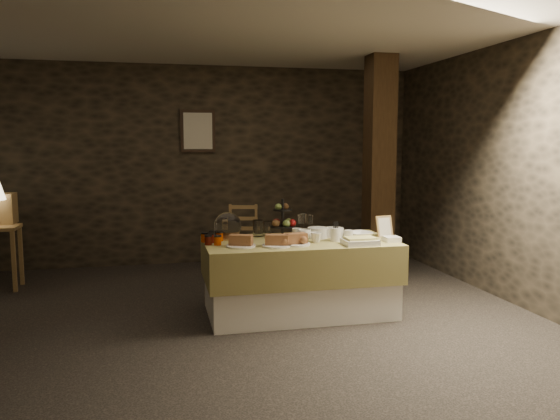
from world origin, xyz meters
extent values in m
cube|color=black|center=(0.00, 0.00, 0.00)|extent=(5.50, 5.00, 0.01)
cube|color=black|center=(0.00, 2.50, 1.30)|extent=(5.50, 0.02, 2.60)
cube|color=black|center=(0.00, -2.50, 1.30)|extent=(5.50, 0.02, 2.60)
cube|color=black|center=(2.75, 0.00, 1.30)|extent=(0.02, 5.00, 2.60)
cube|color=beige|center=(0.00, 0.00, 2.60)|extent=(5.50, 5.00, 0.01)
cube|color=white|center=(0.59, 0.05, 0.33)|extent=(1.69, 0.87, 0.66)
cube|color=olive|center=(0.59, 0.05, 0.52)|extent=(1.75, 0.93, 0.36)
cube|color=olive|center=(-2.20, 1.43, 0.33)|extent=(0.04, 0.04, 0.66)
cube|color=olive|center=(-2.20, 1.74, 0.33)|extent=(0.04, 0.04, 0.66)
cube|color=olive|center=(0.34, 1.88, 0.21)|extent=(0.46, 0.44, 0.05)
cube|color=olive|center=(0.34, 2.04, 0.64)|extent=(0.36, 0.11, 0.37)
cube|color=black|center=(1.87, 1.23, 1.30)|extent=(0.30, 0.30, 2.60)
cube|color=black|center=(-0.15, 2.47, 1.75)|extent=(0.45, 0.03, 0.55)
cube|color=beige|center=(-0.15, 2.45, 1.75)|extent=(0.37, 0.01, 0.47)
cylinder|color=white|center=(0.80, 0.15, 0.74)|extent=(0.19, 0.19, 0.10)
cylinder|color=white|center=(0.97, 0.19, 0.74)|extent=(0.20, 0.20, 0.08)
cylinder|color=white|center=(0.92, -0.05, 0.75)|extent=(0.10, 0.10, 0.12)
imported|color=white|center=(0.63, 0.03, 0.75)|extent=(0.17, 0.17, 0.10)
imported|color=white|center=(0.72, -0.08, 0.74)|extent=(0.13, 0.13, 0.09)
cylinder|color=white|center=(0.60, 0.17, 0.74)|extent=(0.09, 0.09, 0.09)
cylinder|color=white|center=(1.05, -0.02, 0.74)|extent=(0.08, 0.08, 0.09)
imported|color=white|center=(1.18, 0.05, 0.72)|extent=(0.29, 0.29, 0.06)
cylinder|color=olive|center=(-0.04, 0.32, 0.70)|extent=(0.26, 0.26, 0.01)
cylinder|color=brown|center=(-0.04, 0.32, 0.74)|extent=(0.22, 0.22, 0.07)
sphere|color=white|center=(-0.04, 0.32, 0.81)|extent=(0.26, 0.26, 0.26)
cylinder|color=black|center=(0.49, 0.32, 0.88)|extent=(0.03, 0.03, 0.36)
cylinder|color=black|center=(0.49, 0.32, 0.79)|extent=(0.26, 0.26, 0.01)
cylinder|color=black|center=(0.49, 0.32, 0.95)|extent=(0.18, 0.18, 0.01)
sphere|color=olive|center=(0.56, 0.35, 0.83)|extent=(0.07, 0.07, 0.07)
sphere|color=maroon|center=(0.44, 0.36, 0.83)|extent=(0.07, 0.07, 0.07)
sphere|color=olive|center=(0.52, 0.25, 0.83)|extent=(0.07, 0.07, 0.07)
sphere|color=brown|center=(0.42, 0.28, 0.83)|extent=(0.07, 0.07, 0.07)
sphere|color=maroon|center=(0.58, 0.27, 0.83)|extent=(0.07, 0.07, 0.07)
cylinder|color=white|center=(0.02, -0.14, 0.70)|extent=(0.26, 0.26, 0.01)
cube|color=brown|center=(0.02, -0.14, 0.75)|extent=(0.22, 0.16, 0.09)
cylinder|color=white|center=(0.33, -0.19, 0.70)|extent=(0.26, 0.26, 0.01)
cube|color=brown|center=(0.33, -0.19, 0.75)|extent=(0.22, 0.14, 0.09)
cylinder|color=white|center=(0.50, -0.16, 0.70)|extent=(0.26, 0.26, 0.01)
cube|color=brown|center=(0.50, -0.16, 0.75)|extent=(0.21, 0.13, 0.09)
cylinder|color=#59140A|center=(-0.21, 0.11, 0.73)|extent=(0.06, 0.06, 0.07)
cylinder|color=#D64200|center=(-0.17, -0.02, 0.73)|extent=(0.06, 0.06, 0.07)
cylinder|color=#59140A|center=(-0.25, 0.01, 0.73)|extent=(0.06, 0.06, 0.07)
cylinder|color=#D64200|center=(-0.13, 0.18, 0.73)|extent=(0.06, 0.06, 0.07)
cylinder|color=#59140A|center=(-0.19, 0.24, 0.73)|extent=(0.06, 0.06, 0.07)
cylinder|color=#D64200|center=(-0.27, 0.16, 0.73)|extent=(0.06, 0.06, 0.07)
cube|color=white|center=(1.06, -0.28, 0.72)|extent=(0.30, 0.22, 0.05)
cube|color=#D4CA72|center=(1.06, -0.28, 0.75)|extent=(0.26, 0.18, 0.02)
cube|color=white|center=(1.41, -0.18, 0.72)|extent=(0.14, 0.14, 0.04)
cube|color=olive|center=(1.46, 0.10, 0.78)|extent=(0.18, 0.10, 0.22)
cylinder|color=white|center=(0.26, 0.35, 0.77)|extent=(0.10, 0.10, 0.16)
cylinder|color=white|center=(0.36, 0.39, 0.76)|extent=(0.09, 0.09, 0.14)
camera|label=1|loc=(-0.67, -4.78, 1.59)|focal=35.00mm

